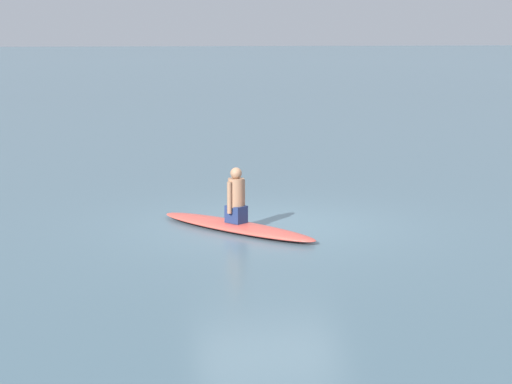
{
  "coord_description": "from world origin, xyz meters",
  "views": [
    {
      "loc": [
        -2.94,
        -14.95,
        3.26
      ],
      "look_at": [
        -0.24,
        -0.07,
        0.61
      ],
      "focal_mm": 64.18,
      "sensor_mm": 36.0,
      "label": 1
    }
  ],
  "objects": [
    {
      "name": "ground_plane",
      "position": [
        0.0,
        0.0,
        0.0
      ],
      "size": [
        400.0,
        400.0,
        0.0
      ],
      "primitive_type": "plane",
      "color": "slate"
    },
    {
      "name": "person_paddler",
      "position": [
        -0.6,
        -0.23,
        0.55
      ],
      "size": [
        0.38,
        0.39,
        0.93
      ],
      "rotation": [
        0.0,
        0.0,
        2.23
      ],
      "color": "navy",
      "rests_on": "surfboard"
    },
    {
      "name": "surfboard",
      "position": [
        -0.6,
        -0.23,
        0.07
      ],
      "size": [
        2.58,
        3.05,
        0.13
      ],
      "primitive_type": "ellipsoid",
      "rotation": [
        0.0,
        0.0,
        2.23
      ],
      "color": "#D84C3F",
      "rests_on": "ground"
    }
  ]
}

